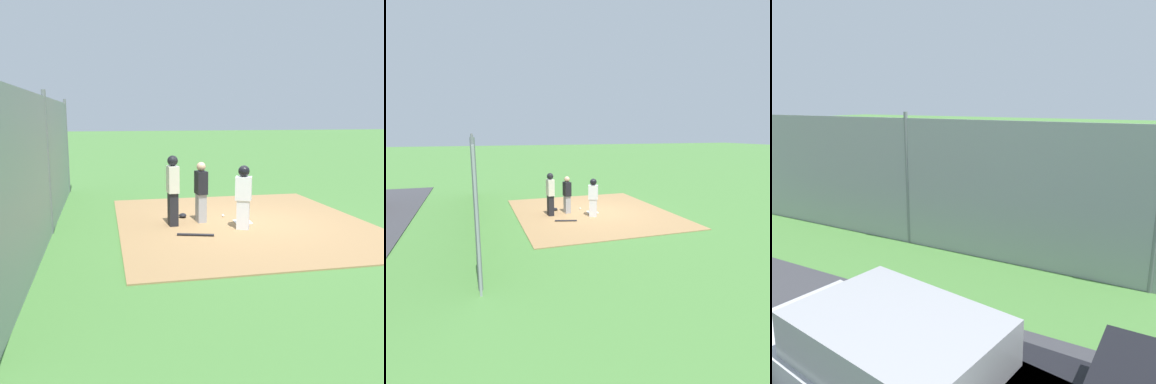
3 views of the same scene
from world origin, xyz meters
The scene contains 10 objects.
ground_plane centered at (0.00, 0.00, 0.00)m, with size 140.00×140.00×0.00m, color #477A38.
dirt_infield centered at (0.00, 0.00, 0.01)m, with size 7.20×6.40×0.03m, color #9E774C.
home_plate centered at (0.00, 0.00, 0.04)m, with size 0.44×0.44×0.02m, color white.
catcher centered at (-0.26, -1.06, 0.84)m, with size 0.40×0.29×1.57m.
umpire centered at (-0.05, -1.83, 0.97)m, with size 0.40×0.28×1.77m.
runner centered at (0.64, -0.21, 0.91)m, with size 0.39×0.45×1.57m.
baseball_bat centered at (1.02, -1.48, 0.06)m, with size 0.06×0.06×0.86m, color black.
catcher_mask centered at (-0.82, -1.44, 0.09)m, with size 0.24×0.20×0.12m, color black.
baseball centered at (-0.67, -0.34, 0.07)m, with size 0.07×0.07×0.07m, color white.
backstop_fence centered at (0.00, -4.77, 1.60)m, with size 12.00×0.10×3.35m.
Camera 1 is at (10.32, -3.51, 2.76)m, focal length 39.96 mm.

